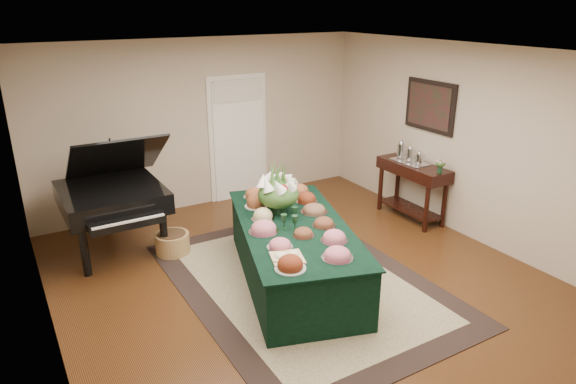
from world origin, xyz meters
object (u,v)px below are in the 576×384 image
floral_centerpiece (278,189)px  grand_piano (113,196)px  buffet_table (294,252)px  mahogany_sideboard (413,176)px

floral_centerpiece → grand_piano: size_ratio=0.33×
buffet_table → mahogany_sideboard: mahogany_sideboard is taller
buffet_table → grand_piano: size_ratio=1.76×
buffet_table → mahogany_sideboard: bearing=15.8°
mahogany_sideboard → floral_centerpiece: bearing=-173.0°
floral_centerpiece → buffet_table: bearing=-92.9°
floral_centerpiece → grand_piano: (-1.67, 1.51, -0.26)m
grand_piano → mahogany_sideboard: 4.38m
buffet_table → mahogany_sideboard: 2.69m
buffet_table → floral_centerpiece: size_ratio=5.34×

